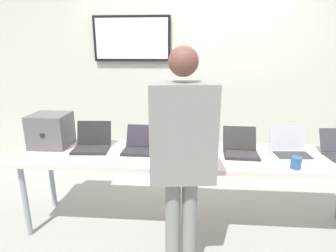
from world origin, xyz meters
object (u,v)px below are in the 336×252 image
at_px(equipment_box, 51,130).
at_px(person, 182,149).
at_px(coffee_mug, 296,163).
at_px(laptop_station_2, 189,146).
at_px(laptop_station_1, 141,145).
at_px(laptop_station_4, 290,149).
at_px(laptop_station_0, 92,143).
at_px(workbench, 192,159).
at_px(laptop_station_3, 240,148).

bearing_deg(equipment_box, person, -29.26).
height_order(equipment_box, coffee_mug, equipment_box).
bearing_deg(equipment_box, coffee_mug, -9.31).
bearing_deg(laptop_station_2, laptop_station_1, -179.84).
bearing_deg(laptop_station_4, laptop_station_0, 179.57).
bearing_deg(person, equipment_box, 150.74).
relative_size(equipment_box, laptop_station_4, 1.03).
relative_size(laptop_station_0, person, 0.21).
distance_m(laptop_station_4, person, 1.21).
relative_size(laptop_station_0, laptop_station_1, 1.04).
height_order(workbench, laptop_station_3, laptop_station_3).
bearing_deg(workbench, laptop_station_4, 3.53).
height_order(equipment_box, laptop_station_4, equipment_box).
bearing_deg(workbench, laptop_station_1, 173.29).
bearing_deg(equipment_box, laptop_station_1, -3.72).
relative_size(equipment_box, laptop_station_0, 1.01).
xyz_separation_m(laptop_station_0, coffee_mug, (1.81, -0.32, -0.01)).
bearing_deg(coffee_mug, laptop_station_1, 166.97).
height_order(workbench, equipment_box, equipment_box).
bearing_deg(laptop_station_0, workbench, -4.06).
xyz_separation_m(workbench, laptop_station_2, (-0.03, 0.06, 0.11)).
xyz_separation_m(laptop_station_1, coffee_mug, (1.33, -0.31, -0.00)).
distance_m(laptop_station_3, person, 0.89).
height_order(laptop_station_0, laptop_station_3, laptop_station_0).
height_order(laptop_station_1, laptop_station_4, laptop_station_4).
bearing_deg(workbench, laptop_station_3, 6.58).
bearing_deg(laptop_station_2, coffee_mug, -19.57).
xyz_separation_m(equipment_box, laptop_station_2, (1.37, -0.06, -0.10)).
bearing_deg(workbench, laptop_station_2, 118.12).
distance_m(workbench, coffee_mug, 0.88).
height_order(workbench, person, person).
relative_size(laptop_station_1, person, 0.20).
bearing_deg(laptop_station_3, workbench, -173.42).
distance_m(equipment_box, laptop_station_0, 0.44).
relative_size(laptop_station_3, laptop_station_4, 1.01).
distance_m(laptop_station_1, person, 0.83).
bearing_deg(laptop_station_1, laptop_station_4, -0.11).
distance_m(equipment_box, laptop_station_4, 2.30).
bearing_deg(laptop_station_3, laptop_station_0, 179.28).
bearing_deg(laptop_station_3, coffee_mug, -37.49).
xyz_separation_m(laptop_station_0, laptop_station_2, (0.94, -0.01, 0.00)).
distance_m(laptop_station_1, coffee_mug, 1.37).
bearing_deg(workbench, equipment_box, 175.22).
height_order(laptop_station_0, laptop_station_2, laptop_station_2).
relative_size(workbench, equipment_box, 9.09).
distance_m(workbench, laptop_station_3, 0.46).
bearing_deg(laptop_station_1, coffee_mug, -13.03).
bearing_deg(equipment_box, laptop_station_3, -2.04).
bearing_deg(equipment_box, laptop_station_2, -2.42).
relative_size(laptop_station_0, laptop_station_4, 1.02).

